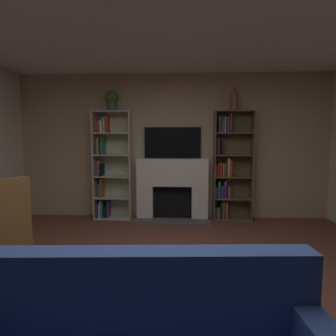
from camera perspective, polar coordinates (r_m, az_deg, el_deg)
The scene contains 8 objects.
ground_plane at distance 2.82m, azimuth -1.28°, elevation -24.95°, with size 6.89×6.89×0.00m, color brown.
wall_back_accent at distance 5.32m, azimuth 0.94°, elevation 4.29°, with size 5.75×0.06×2.62m, color tan.
fireplace at distance 5.23m, azimuth 0.87°, elevation -3.70°, with size 1.37×0.55×1.10m.
tv at distance 5.26m, azimuth 0.92°, elevation 5.02°, with size 1.02×0.06×0.56m, color black.
bookshelf_left at distance 5.36m, azimuth -11.57°, elevation 0.26°, with size 0.68×0.32×1.94m.
bookshelf_right at distance 5.28m, azimuth 11.84°, elevation 0.08°, with size 0.68×0.28×1.94m.
potted_plant at distance 5.34m, azimuth -11.06°, elevation 13.15°, with size 0.24×0.24×0.37m.
vase_with_flowers at distance 5.26m, azimuth 12.99°, elevation 12.68°, with size 0.13×0.13×0.47m.
Camera 1 is at (0.18, -2.42, 1.43)m, focal length 30.84 mm.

